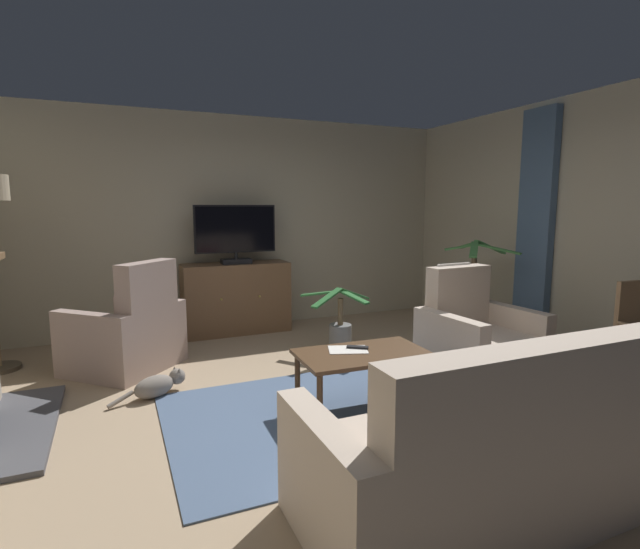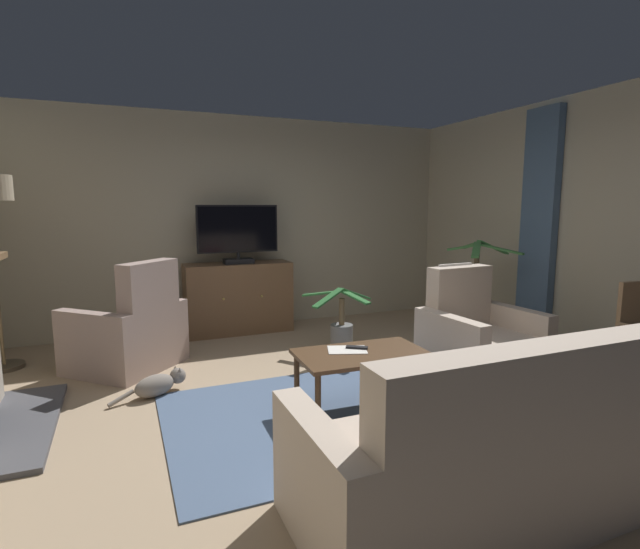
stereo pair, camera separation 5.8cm
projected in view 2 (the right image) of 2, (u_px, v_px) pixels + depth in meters
The scene contains 16 objects.
ground_plane at pixel (327, 406), 3.87m from camera, with size 6.39×6.16×0.04m, color tan.
wall_back at pixel (241, 223), 6.26m from camera, with size 6.39×0.10×2.73m, color #B2A88E.
wall_right_with_window at pixel (595, 228), 4.80m from camera, with size 0.10×6.16×2.73m, color #BBB095.
curtain_panel_far at pixel (539, 214), 5.29m from camera, with size 0.10×0.44×2.30m, color slate.
rug_central at pixel (347, 410), 3.73m from camera, with size 2.74×1.79×0.01m, color slate.
tv_cabinet at pixel (239, 299), 6.02m from camera, with size 1.32×0.48×0.88m.
television at pixel (238, 233), 5.85m from camera, with size 1.00×0.20×0.72m.
coffee_table at pixel (362, 359), 3.67m from camera, with size 1.02×0.62×0.47m.
tv_remote at pixel (357, 348), 3.75m from camera, with size 0.17×0.05×0.02m, color black.
folded_newspaper at pixel (347, 350), 3.72m from camera, with size 0.30×0.22×0.01m, color silver.
sofa_floral at pixel (503, 453), 2.46m from camera, with size 2.16×0.89×0.99m.
armchair_beside_cabinet at pixel (478, 344), 4.39m from camera, with size 0.97×0.89×1.04m.
armchair_angled_to_table at pixel (129, 335), 4.68m from camera, with size 1.23×1.23×1.07m.
potted_plant_leafy_by_curtain at pixel (341, 332), 5.15m from camera, with size 0.74×0.79×0.73m.
potted_plant_on_hearth_side at pixel (474, 318), 5.62m from camera, with size 0.80×0.99×1.20m.
cat at pixel (158, 384), 4.03m from camera, with size 0.64×0.32×0.20m.
Camera 2 is at (-1.47, -3.38, 1.59)m, focal length 26.74 mm.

